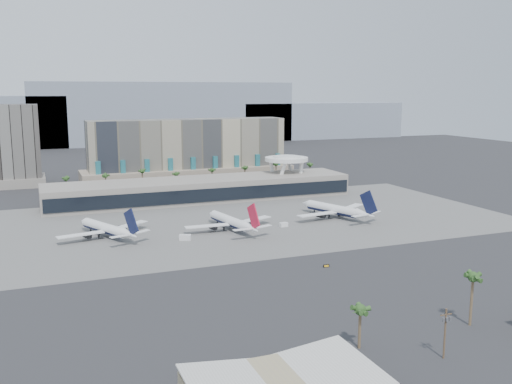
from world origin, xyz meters
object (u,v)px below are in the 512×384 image
object	(u,v)px
airliner_right	(336,209)
service_vehicle_a	(185,237)
airliner_centre	(231,222)
utility_pole	(445,329)
airliner_left	(107,228)
taxiway_sign	(326,266)
service_vehicle_b	(284,225)

from	to	relation	value
airliner_right	service_vehicle_a	bearing A→B (deg)	170.38
airliner_centre	airliner_right	world-z (taller)	airliner_right
utility_pole	airliner_left	size ratio (longest dim) A/B	0.29
airliner_left	airliner_right	size ratio (longest dim) A/B	0.92
utility_pole	airliner_right	world-z (taller)	airliner_right
taxiway_sign	service_vehicle_a	bearing A→B (deg)	130.66
service_vehicle_a	utility_pole	bearing A→B (deg)	-54.37
airliner_left	taxiway_sign	world-z (taller)	airliner_left
utility_pole	service_vehicle_b	size ratio (longest dim) A/B	3.25
airliner_right	airliner_left	bearing A→B (deg)	158.84
airliner_centre	service_vehicle_a	world-z (taller)	airliner_centre
service_vehicle_a	service_vehicle_b	bearing A→B (deg)	30.55
airliner_left	service_vehicle_a	bearing A→B (deg)	-54.02
airliner_left	service_vehicle_b	bearing A→B (deg)	-32.01
airliner_right	service_vehicle_b	xyz separation A→B (m)	(-31.03, -7.81, -3.10)
airliner_left	airliner_centre	xyz separation A→B (m)	(52.68, -7.18, 0.04)
airliner_left	airliner_centre	distance (m)	53.16
airliner_left	taxiway_sign	xyz separation A→B (m)	(65.78, -69.97, -3.32)
utility_pole	airliner_centre	distance (m)	133.51
airliner_left	utility_pole	bearing A→B (deg)	-92.21
service_vehicle_b	taxiway_sign	xyz separation A→B (m)	(-10.79, -60.05, -0.45)
utility_pole	service_vehicle_a	bearing A→B (deg)	103.02
airliner_right	service_vehicle_a	distance (m)	79.65
airliner_centre	service_vehicle_b	world-z (taller)	airliner_centre
taxiway_sign	airliner_left	bearing A→B (deg)	139.60
utility_pole	service_vehicle_b	world-z (taller)	utility_pole
service_vehicle_a	taxiway_sign	distance (m)	64.72
service_vehicle_a	service_vehicle_b	xyz separation A→B (m)	(47.26, 6.59, -0.21)
utility_pole	airliner_right	xyz separation A→B (m)	(49.61, 138.43, -3.09)
utility_pole	airliner_centre	xyz separation A→B (m)	(-5.30, 133.36, -3.29)
airliner_centre	service_vehicle_a	bearing A→B (deg)	-168.63
airliner_centre	service_vehicle_a	distance (m)	25.30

